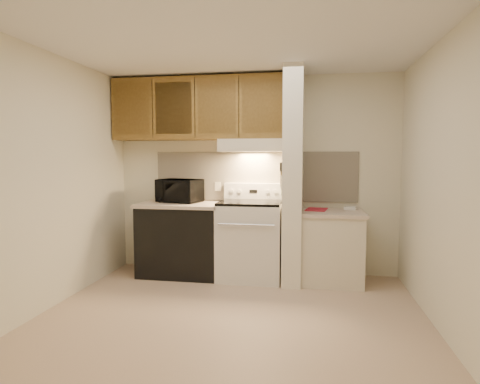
# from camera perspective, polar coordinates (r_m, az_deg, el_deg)

# --- Properties ---
(floor) EXTENTS (3.60, 3.60, 0.00)m
(floor) POSITION_cam_1_polar(r_m,az_deg,el_deg) (3.98, -1.01, -16.92)
(floor) COLOR #C4A78C
(floor) RESTS_ON ground
(ceiling) EXTENTS (3.60, 3.60, 0.00)m
(ceiling) POSITION_cam_1_polar(r_m,az_deg,el_deg) (3.83, -1.07, 20.40)
(ceiling) COLOR white
(ceiling) RESTS_ON wall_back
(wall_back) EXTENTS (3.60, 2.50, 0.02)m
(wall_back) POSITION_cam_1_polar(r_m,az_deg,el_deg) (5.17, 2.06, 2.40)
(wall_back) COLOR beige
(wall_back) RESTS_ON floor
(wall_left) EXTENTS (0.02, 3.00, 2.50)m
(wall_left) POSITION_cam_1_polar(r_m,az_deg,el_deg) (4.40, -24.74, 1.49)
(wall_left) COLOR beige
(wall_left) RESTS_ON floor
(wall_right) EXTENTS (0.02, 3.00, 2.50)m
(wall_right) POSITION_cam_1_polar(r_m,az_deg,el_deg) (3.80, 26.72, 0.93)
(wall_right) COLOR beige
(wall_right) RESTS_ON floor
(backsplash) EXTENTS (2.60, 0.02, 0.63)m
(backsplash) POSITION_cam_1_polar(r_m,az_deg,el_deg) (5.16, 2.04, 2.23)
(backsplash) COLOR #EFE2C9
(backsplash) RESTS_ON wall_back
(range_body) EXTENTS (0.76, 0.65, 0.92)m
(range_body) POSITION_cam_1_polar(r_m,az_deg,el_deg) (4.93, 1.49, -6.98)
(range_body) COLOR silver
(range_body) RESTS_ON floor
(oven_window) EXTENTS (0.50, 0.01, 0.30)m
(oven_window) POSITION_cam_1_polar(r_m,az_deg,el_deg) (4.62, 0.93, -7.30)
(oven_window) COLOR black
(oven_window) RESTS_ON range_body
(oven_handle) EXTENTS (0.65, 0.02, 0.02)m
(oven_handle) POSITION_cam_1_polar(r_m,az_deg,el_deg) (4.54, 0.86, -4.69)
(oven_handle) COLOR silver
(oven_handle) RESTS_ON range_body
(cooktop) EXTENTS (0.74, 0.64, 0.03)m
(cooktop) POSITION_cam_1_polar(r_m,az_deg,el_deg) (4.86, 1.51, -1.49)
(cooktop) COLOR black
(cooktop) RESTS_ON range_body
(range_backguard) EXTENTS (0.76, 0.08, 0.20)m
(range_backguard) POSITION_cam_1_polar(r_m,az_deg,el_deg) (5.13, 1.96, 0.14)
(range_backguard) COLOR silver
(range_backguard) RESTS_ON range_body
(range_display) EXTENTS (0.10, 0.01, 0.04)m
(range_display) POSITION_cam_1_polar(r_m,az_deg,el_deg) (5.09, 1.90, 0.10)
(range_display) COLOR black
(range_display) RESTS_ON range_backguard
(range_knob_left_outer) EXTENTS (0.05, 0.02, 0.05)m
(range_knob_left_outer) POSITION_cam_1_polar(r_m,az_deg,el_deg) (5.13, -1.21, 0.14)
(range_knob_left_outer) COLOR silver
(range_knob_left_outer) RESTS_ON range_backguard
(range_knob_left_inner) EXTENTS (0.05, 0.02, 0.05)m
(range_knob_left_inner) POSITION_cam_1_polar(r_m,az_deg,el_deg) (5.11, -0.10, 0.13)
(range_knob_left_inner) COLOR silver
(range_knob_left_inner) RESTS_ON range_backguard
(range_knob_right_inner) EXTENTS (0.05, 0.02, 0.05)m
(range_knob_right_inner) POSITION_cam_1_polar(r_m,az_deg,el_deg) (5.06, 3.91, 0.07)
(range_knob_right_inner) COLOR silver
(range_knob_right_inner) RESTS_ON range_backguard
(range_knob_right_outer) EXTENTS (0.05, 0.02, 0.05)m
(range_knob_right_outer) POSITION_cam_1_polar(r_m,az_deg,el_deg) (5.05, 5.04, 0.05)
(range_knob_right_outer) COLOR silver
(range_knob_right_outer) RESTS_ON range_backguard
(dishwasher_front) EXTENTS (1.00, 0.63, 0.87)m
(dishwasher_front) POSITION_cam_1_polar(r_m,az_deg,el_deg) (5.15, -8.30, -6.82)
(dishwasher_front) COLOR black
(dishwasher_front) RESTS_ON floor
(left_countertop) EXTENTS (1.04, 0.67, 0.04)m
(left_countertop) POSITION_cam_1_polar(r_m,az_deg,el_deg) (5.07, -8.37, -1.78)
(left_countertop) COLOR beige
(left_countertop) RESTS_ON dishwasher_front
(spoon_rest) EXTENTS (0.22, 0.08, 0.01)m
(spoon_rest) POSITION_cam_1_polar(r_m,az_deg,el_deg) (5.22, -6.39, -1.26)
(spoon_rest) COLOR black
(spoon_rest) RESTS_ON left_countertop
(teal_jar) EXTENTS (0.10, 0.10, 0.10)m
(teal_jar) POSITION_cam_1_polar(r_m,az_deg,el_deg) (5.26, -7.12, -0.76)
(teal_jar) COLOR #206A6E
(teal_jar) RESTS_ON left_countertop
(outlet) EXTENTS (0.08, 0.01, 0.12)m
(outlet) POSITION_cam_1_polar(r_m,az_deg,el_deg) (5.24, -3.19, 0.79)
(outlet) COLOR beige
(outlet) RESTS_ON backsplash
(microwave) EXTENTS (0.60, 0.48, 0.29)m
(microwave) POSITION_cam_1_polar(r_m,az_deg,el_deg) (5.16, -8.60, 0.18)
(microwave) COLOR black
(microwave) RESTS_ON left_countertop
(partition_pillar) EXTENTS (0.22, 0.70, 2.50)m
(partition_pillar) POSITION_cam_1_polar(r_m,az_deg,el_deg) (4.78, 7.57, 2.15)
(partition_pillar) COLOR white
(partition_pillar) RESTS_ON floor
(pillar_trim) EXTENTS (0.01, 0.70, 0.04)m
(pillar_trim) POSITION_cam_1_polar(r_m,az_deg,el_deg) (4.79, 6.19, 2.76)
(pillar_trim) COLOR brown
(pillar_trim) RESTS_ON partition_pillar
(knife_strip) EXTENTS (0.02, 0.42, 0.04)m
(knife_strip) POSITION_cam_1_polar(r_m,az_deg,el_deg) (4.74, 6.08, 2.98)
(knife_strip) COLOR black
(knife_strip) RESTS_ON partition_pillar
(knife_blade_a) EXTENTS (0.01, 0.03, 0.16)m
(knife_blade_a) POSITION_cam_1_polar(r_m,az_deg,el_deg) (4.57, 5.78, 1.66)
(knife_blade_a) COLOR silver
(knife_blade_a) RESTS_ON knife_strip
(knife_handle_a) EXTENTS (0.02, 0.02, 0.10)m
(knife_handle_a) POSITION_cam_1_polar(r_m,az_deg,el_deg) (4.58, 5.81, 3.54)
(knife_handle_a) COLOR black
(knife_handle_a) RESTS_ON knife_strip
(knife_blade_b) EXTENTS (0.01, 0.04, 0.18)m
(knife_blade_b) POSITION_cam_1_polar(r_m,az_deg,el_deg) (4.67, 5.86, 1.61)
(knife_blade_b) COLOR silver
(knife_blade_b) RESTS_ON knife_strip
(knife_handle_b) EXTENTS (0.02, 0.02, 0.10)m
(knife_handle_b) POSITION_cam_1_polar(r_m,az_deg,el_deg) (4.66, 5.88, 3.57)
(knife_handle_b) COLOR black
(knife_handle_b) RESTS_ON knife_strip
(knife_blade_c) EXTENTS (0.01, 0.04, 0.20)m
(knife_blade_c) POSITION_cam_1_polar(r_m,az_deg,el_deg) (4.75, 5.93, 1.54)
(knife_blade_c) COLOR silver
(knife_blade_c) RESTS_ON knife_strip
(knife_handle_c) EXTENTS (0.02, 0.02, 0.10)m
(knife_handle_c) POSITION_cam_1_polar(r_m,az_deg,el_deg) (4.72, 5.93, 3.59)
(knife_handle_c) COLOR black
(knife_handle_c) RESTS_ON knife_strip
(knife_blade_d) EXTENTS (0.01, 0.04, 0.16)m
(knife_blade_d) POSITION_cam_1_polar(r_m,az_deg,el_deg) (4.83, 5.99, 1.84)
(knife_blade_d) COLOR silver
(knife_blade_d) RESTS_ON knife_strip
(knife_handle_d) EXTENTS (0.02, 0.02, 0.10)m
(knife_handle_d) POSITION_cam_1_polar(r_m,az_deg,el_deg) (4.80, 5.99, 3.61)
(knife_handle_d) COLOR black
(knife_handle_d) RESTS_ON knife_strip
(knife_blade_e) EXTENTS (0.01, 0.04, 0.18)m
(knife_blade_e) POSITION_cam_1_polar(r_m,az_deg,el_deg) (4.89, 6.04, 1.76)
(knife_blade_e) COLOR silver
(knife_blade_e) RESTS_ON knife_strip
(knife_handle_e) EXTENTS (0.02, 0.02, 0.10)m
(knife_handle_e) POSITION_cam_1_polar(r_m,az_deg,el_deg) (4.89, 6.06, 3.63)
(knife_handle_e) COLOR black
(knife_handle_e) RESTS_ON knife_strip
(oven_mitt) EXTENTS (0.03, 0.11, 0.26)m
(oven_mitt) POSITION_cam_1_polar(r_m,az_deg,el_deg) (4.96, 6.11, 1.04)
(oven_mitt) COLOR slate
(oven_mitt) RESTS_ON partition_pillar
(right_cab_base) EXTENTS (0.70, 0.60, 0.81)m
(right_cab_base) POSITION_cam_1_polar(r_m,az_deg,el_deg) (4.90, 12.89, -7.85)
(right_cab_base) COLOR beige
(right_cab_base) RESTS_ON floor
(right_countertop) EXTENTS (0.74, 0.64, 0.04)m
(right_countertop) POSITION_cam_1_polar(r_m,az_deg,el_deg) (4.83, 12.98, -2.92)
(right_countertop) COLOR beige
(right_countertop) RESTS_ON right_cab_base
(red_folder) EXTENTS (0.28, 0.35, 0.01)m
(red_folder) POSITION_cam_1_polar(r_m,az_deg,el_deg) (4.91, 10.83, -2.44)
(red_folder) COLOR #B82134
(red_folder) RESTS_ON right_countertop
(white_box) EXTENTS (0.15, 0.12, 0.04)m
(white_box) POSITION_cam_1_polar(r_m,az_deg,el_deg) (5.02, 15.39, -2.24)
(white_box) COLOR white
(white_box) RESTS_ON right_countertop
(range_hood) EXTENTS (0.78, 0.44, 0.15)m
(range_hood) POSITION_cam_1_polar(r_m,az_deg,el_deg) (4.95, 1.73, 6.63)
(range_hood) COLOR beige
(range_hood) RESTS_ON upper_cabinets
(hood_lip) EXTENTS (0.78, 0.04, 0.06)m
(hood_lip) POSITION_cam_1_polar(r_m,az_deg,el_deg) (4.74, 1.38, 6.15)
(hood_lip) COLOR beige
(hood_lip) RESTS_ON range_hood
(upper_cabinets) EXTENTS (2.18, 0.33, 0.77)m
(upper_cabinets) POSITION_cam_1_polar(r_m,az_deg,el_deg) (5.17, -5.94, 11.64)
(upper_cabinets) COLOR brown
(upper_cabinets) RESTS_ON wall_back
(cab_door_a) EXTENTS (0.46, 0.01, 0.63)m
(cab_door_a) POSITION_cam_1_polar(r_m,az_deg,el_deg) (5.30, -15.13, 11.33)
(cab_door_a) COLOR brown
(cab_door_a) RESTS_ON upper_cabinets
(cab_gap_a) EXTENTS (0.01, 0.01, 0.73)m
(cab_gap_a) POSITION_cam_1_polar(r_m,az_deg,el_deg) (5.19, -12.35, 11.53)
(cab_gap_a) COLOR black
(cab_gap_a) RESTS_ON upper_cabinets
(cab_door_b) EXTENTS (0.46, 0.01, 0.63)m
(cab_door_b) POSITION_cam_1_polar(r_m,az_deg,el_deg) (5.10, -9.44, 11.70)
(cab_door_b) COLOR brown
(cab_door_b) RESTS_ON upper_cabinets
(cab_gap_b) EXTENTS (0.01, 0.01, 0.73)m
(cab_gap_b) POSITION_cam_1_polar(r_m,az_deg,el_deg) (5.02, -6.44, 11.84)
(cab_gap_b) COLOR black
(cab_gap_b) RESTS_ON upper_cabinets
(cab_door_c) EXTENTS (0.46, 0.01, 0.63)m
(cab_door_c) POSITION_cam_1_polar(r_m,az_deg,el_deg) (4.95, -3.34, 11.96)
(cab_door_c) COLOR brown
(cab_door_c) RESTS_ON upper_cabinets
(cab_gap_c) EXTENTS (0.01, 0.01, 0.73)m
(cab_gap_c) POSITION_cam_1_polar(r_m,az_deg,el_deg) (4.90, -0.16, 12.05)
(cab_gap_c) COLOR black
(cab_gap_c) RESTS_ON upper_cabinets
(cab_door_d) EXTENTS (0.46, 0.01, 0.63)m
(cab_door_d) POSITION_cam_1_polar(r_m,az_deg,el_deg) (4.86, 3.08, 12.10)
(cab_door_d) COLOR brown
(cab_door_d) RESTS_ON upper_cabinets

